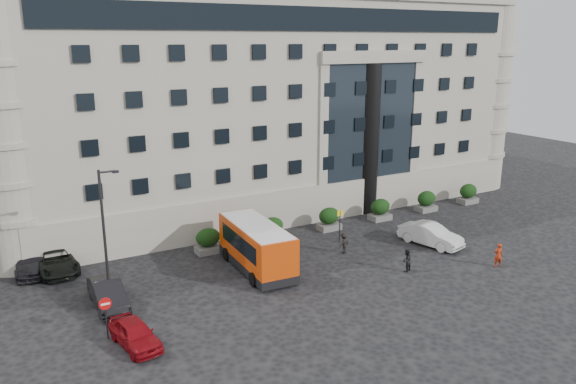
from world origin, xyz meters
name	(u,v)px	position (x,y,z in m)	size (l,w,h in m)	color
ground	(313,280)	(0.00, 0.00, 0.00)	(120.00, 120.00, 0.00)	black
civic_building	(247,102)	(6.00, 22.00, 9.00)	(44.00, 24.00, 18.00)	#9E9A8B
entrance_column	(369,140)	(12.00, 10.30, 6.50)	(1.80, 1.80, 13.00)	black
hedge_a	(208,241)	(-4.00, 7.80, 0.93)	(1.80, 1.26, 1.84)	#61615E
hedge_b	(272,229)	(1.20, 7.80, 0.93)	(1.80, 1.26, 1.84)	#61615E
hedge_c	(329,219)	(6.40, 7.80, 0.93)	(1.80, 1.26, 1.84)	#61615E
hedge_d	(380,209)	(11.60, 7.80, 0.93)	(1.80, 1.26, 1.84)	#61615E
hedge_e	(426,201)	(16.80, 7.80, 0.93)	(1.80, 1.26, 1.84)	#61615E
hedge_f	(468,193)	(22.00, 7.80, 0.93)	(1.80, 1.26, 1.84)	#61615E
street_lamp	(105,233)	(-11.94, 3.00, 4.37)	(1.16, 0.18, 8.00)	#262628
bus_stop_sign	(340,220)	(5.50, 5.00, 1.73)	(0.50, 0.08, 2.52)	#262628
no_entry_sign	(106,310)	(-13.00, -1.04, 1.65)	(0.64, 0.16, 2.32)	#262628
minibus	(257,245)	(-2.28, 3.40, 1.72)	(3.11, 7.60, 3.12)	#C63B09
red_truck	(39,228)	(-14.35, 15.69, 1.28)	(2.57, 4.81, 2.49)	maroon
parked_car_a	(135,334)	(-11.93, -2.36, 0.66)	(1.57, 3.90, 1.33)	maroon
parked_car_b	(108,294)	(-12.14, 2.73, 0.76)	(1.61, 4.62, 1.52)	black
parked_car_c	(31,260)	(-15.45, 10.47, 0.74)	(2.08, 5.11, 1.48)	black
parked_car_d	(56,261)	(-14.06, 9.60, 0.73)	(2.43, 5.26, 1.46)	black
white_taxi	(431,235)	(11.05, 1.12, 0.81)	(1.71, 4.90, 1.61)	silver
pedestrian_a	(498,255)	(12.11, -4.22, 0.83)	(0.60, 0.40, 1.66)	#9D290F
pedestrian_b	(406,260)	(6.17, -1.80, 0.77)	(0.75, 0.58, 1.54)	black
pedestrian_c	(344,243)	(4.47, 2.96, 0.76)	(0.98, 0.57, 1.52)	black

